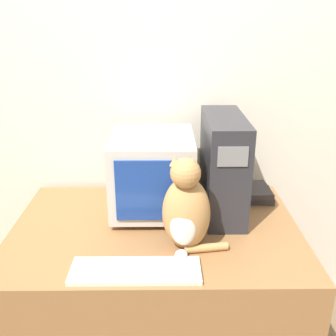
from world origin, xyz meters
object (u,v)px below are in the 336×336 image
(cat, at_px, (186,210))
(pen, at_px, (120,261))
(crt_monitor, at_px, (153,173))
(keyboard, at_px, (136,270))
(book_stack, at_px, (258,193))
(computer_tower, at_px, (223,165))

(cat, relative_size, pen, 2.82)
(crt_monitor, bearing_deg, keyboard, -96.07)
(crt_monitor, height_order, book_stack, crt_monitor)
(crt_monitor, bearing_deg, pen, -105.00)
(book_stack, bearing_deg, pen, -139.44)
(pen, bearing_deg, keyboard, -45.48)
(pen, bearing_deg, book_stack, 40.56)
(computer_tower, xyz_separation_m, book_stack, (0.21, 0.13, -0.21))
(cat, height_order, pen, cat)
(cat, distance_m, pen, 0.33)
(book_stack, bearing_deg, crt_monitor, -166.87)
(computer_tower, relative_size, keyboard, 0.98)
(cat, distance_m, book_stack, 0.63)
(crt_monitor, relative_size, computer_tower, 0.91)
(keyboard, height_order, book_stack, book_stack)
(keyboard, bearing_deg, pen, 134.52)
(keyboard, distance_m, cat, 0.31)
(cat, xyz_separation_m, pen, (-0.26, -0.10, -0.17))
(computer_tower, height_order, pen, computer_tower)
(cat, height_order, book_stack, cat)
(crt_monitor, distance_m, pen, 0.50)
(book_stack, xyz_separation_m, pen, (-0.66, -0.57, -0.03))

